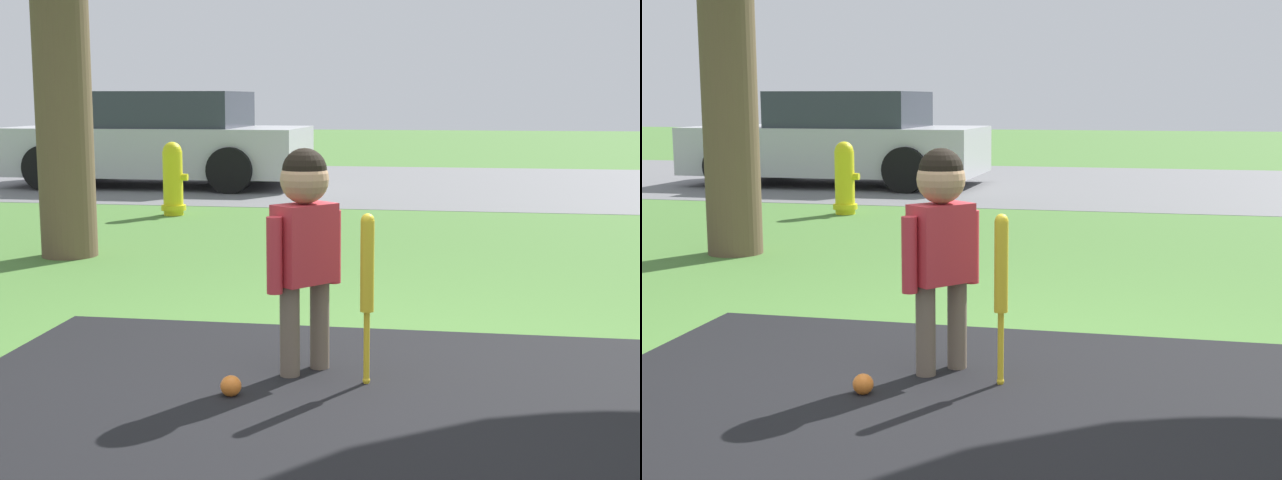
% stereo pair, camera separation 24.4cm
% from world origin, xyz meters
% --- Properties ---
extents(ground_plane, '(60.00, 60.00, 0.00)m').
position_xyz_m(ground_plane, '(0.00, 0.00, 0.00)').
color(ground_plane, '#477533').
extents(street_strip, '(40.00, 6.00, 0.01)m').
position_xyz_m(street_strip, '(0.00, 8.94, 0.00)').
color(street_strip, slate).
rests_on(street_strip, ground).
extents(child, '(0.28, 0.32, 0.97)m').
position_xyz_m(child, '(-0.23, 0.23, 0.63)').
color(child, '#6B5B4C').
rests_on(child, ground).
extents(baseball_bat, '(0.06, 0.06, 0.72)m').
position_xyz_m(baseball_bat, '(0.05, 0.11, 0.47)').
color(baseball_bat, yellow).
rests_on(baseball_bat, ground).
extents(sports_ball, '(0.08, 0.08, 0.08)m').
position_xyz_m(sports_ball, '(-0.46, -0.13, 0.04)').
color(sports_ball, orange).
rests_on(sports_ball, ground).
extents(fire_hydrant, '(0.28, 0.25, 0.74)m').
position_xyz_m(fire_hydrant, '(-2.48, 5.18, 0.36)').
color(fire_hydrant, yellow).
rests_on(fire_hydrant, ground).
extents(parked_car, '(3.95, 1.98, 1.26)m').
position_xyz_m(parked_car, '(-3.64, 8.18, 0.60)').
color(parked_car, '#B7B7BC').
rests_on(parked_car, ground).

